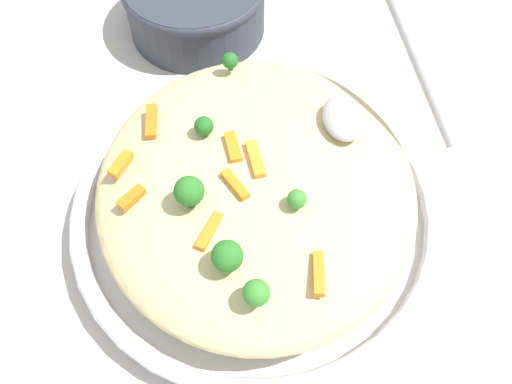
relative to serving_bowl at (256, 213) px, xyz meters
The scene contains 19 objects.
ground_plane 0.02m from the serving_bowl, ahead, with size 2.40×2.40×0.00m, color beige.
serving_bowl is the anchor object (origin of this frame).
pasta_mound 0.05m from the serving_bowl, ahead, with size 0.33×0.30×0.07m, color #DBC689.
carrot_piece_0 0.09m from the serving_bowl, 40.06° to the left, with size 0.03×0.01×0.01m, color orange.
carrot_piece_1 0.08m from the serving_bowl, ahead, with size 0.04×0.01×0.01m, color orange.
carrot_piece_2 0.14m from the serving_bowl, 55.52° to the left, with size 0.04×0.01×0.01m, color orange.
carrot_piece_3 0.15m from the serving_bowl, 82.08° to the left, with size 0.03×0.01×0.01m, color orange.
carrot_piece_4 0.14m from the serving_bowl, 100.20° to the left, with size 0.03×0.01×0.01m, color orange.
carrot_piece_5 0.14m from the serving_bowl, 158.24° to the right, with size 0.04×0.01×0.01m, color orange.
carrot_piece_6 0.09m from the serving_bowl, 132.88° to the left, with size 0.03×0.01×0.01m, color orange.
carrot_piece_7 0.11m from the serving_bowl, 143.54° to the left, with size 0.04×0.01×0.01m, color orange.
broccoli_floret_0 0.13m from the serving_bowl, 161.63° to the left, with size 0.03×0.03×0.03m.
broccoli_floret_1 0.16m from the serving_bowl, ahead, with size 0.02×0.02×0.02m.
broccoli_floret_2 0.12m from the serving_bowl, 117.70° to the left, with size 0.03×0.03×0.03m.
broccoli_floret_3 0.10m from the serving_bowl, 143.46° to the right, with size 0.02×0.02×0.02m.
broccoli_floret_4 0.11m from the serving_bowl, 45.21° to the left, with size 0.02×0.02×0.02m.
broccoli_floret_5 0.15m from the serving_bowl, behind, with size 0.02×0.02×0.03m.
serving_spoon 0.16m from the serving_bowl, 62.93° to the right, with size 0.14×0.12×0.10m.
companion_bowl 0.31m from the serving_bowl, ahead, with size 0.18×0.18×0.08m.
Camera 1 is at (-0.29, 0.02, 0.52)m, focal length 39.80 mm.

